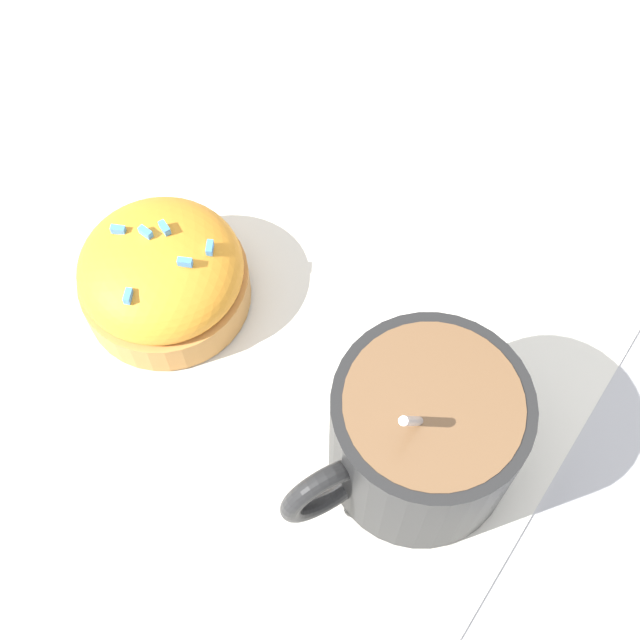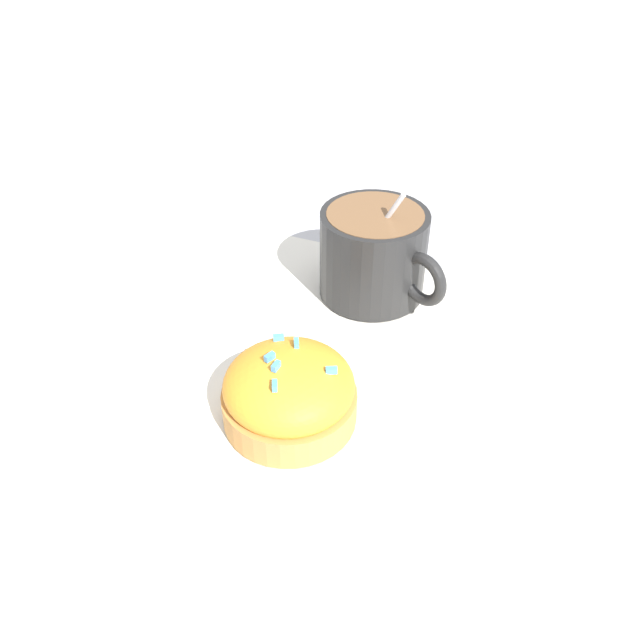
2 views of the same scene
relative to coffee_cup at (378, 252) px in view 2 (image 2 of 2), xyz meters
name	(u,v)px [view 2 (image 2 of 2)]	position (x,y,z in m)	size (l,w,h in m)	color
ground_plane	(329,347)	(-0.08, 0.00, -0.04)	(3.00, 3.00, 0.00)	#B2B2B7
paper_napkin	(329,345)	(-0.08, 0.00, -0.04)	(0.30, 0.28, 0.00)	white
coffee_cup	(378,252)	(0.00, 0.00, 0.00)	(0.09, 0.11, 0.10)	black
frosted_pastry	(289,392)	(-0.16, -0.01, -0.02)	(0.09, 0.09, 0.05)	#C18442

